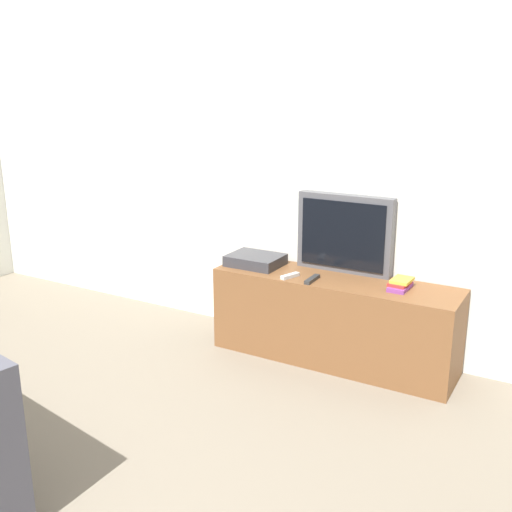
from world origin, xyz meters
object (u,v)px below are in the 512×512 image
Objects in this scene: tv_stand at (333,320)px; book_stack at (400,284)px; television at (345,234)px; remote_on_stand at (312,279)px; set_top_box at (255,260)px; remote_secondary at (290,276)px.

book_stack is (0.44, 0.01, 0.33)m from tv_stand.
television is 3.18× the size of book_stack.
television reaches higher than remote_on_stand.
set_top_box is at bearing 179.57° from tv_stand.
tv_stand is at bearing -85.13° from television.
remote_on_stand is 1.18× the size of remote_secondary.
remote_secondary is (-0.26, -0.31, -0.26)m from television.
remote_secondary is 0.41× the size of set_top_box.
remote_secondary is 0.37m from set_top_box.
set_top_box is at bearing -179.48° from book_stack.
set_top_box is at bearing 165.75° from remote_on_stand.
tv_stand is at bearing 25.98° from remote_secondary.
book_stack is at bearing 0.52° from set_top_box.
book_stack is (0.45, -0.17, -0.24)m from television.
tv_stand is at bearing 48.11° from remote_on_stand.
tv_stand is 0.70m from set_top_box.
remote_secondary is (-0.27, -0.13, 0.31)m from tv_stand.
television is 4.40× the size of remote_secondary.
remote_on_stand is at bearing -14.25° from set_top_box.
set_top_box is (-0.62, 0.00, 0.33)m from tv_stand.
television is 0.67m from set_top_box.
television is at bearing 94.87° from tv_stand.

